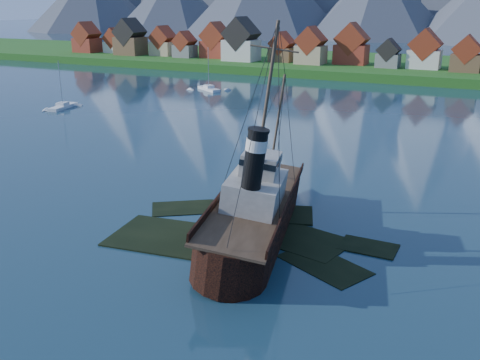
% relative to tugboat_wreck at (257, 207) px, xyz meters
% --- Properties ---
extents(ground, '(1400.00, 1400.00, 0.00)m').
position_rel_tugboat_wreck_xyz_m(ground, '(-2.56, -3.27, -3.13)').
color(ground, '#183344').
rests_on(ground, ground).
extents(shoal, '(31.71, 21.24, 1.14)m').
position_rel_tugboat_wreck_xyz_m(shoal, '(-0.79, -1.12, -3.48)').
color(shoal, black).
rests_on(shoal, ground).
extents(shore_bank, '(600.00, 80.00, 3.20)m').
position_rel_tugboat_wreck_xyz_m(shore_bank, '(-2.56, 166.73, -3.13)').
color(shore_bank, '#1A4A15').
rests_on(shore_bank, ground).
extents(seawall, '(600.00, 2.50, 2.00)m').
position_rel_tugboat_wreck_xyz_m(seawall, '(-2.56, 128.73, -3.13)').
color(seawall, '#3F3D38').
rests_on(seawall, ground).
extents(town, '(250.96, 16.69, 17.30)m').
position_rel_tugboat_wreck_xyz_m(town, '(-35.68, 148.92, 5.85)').
color(town, maroon).
rests_on(town, ground).
extents(tugboat_wreck, '(7.32, 31.52, 24.98)m').
position_rel_tugboat_wreck_xyz_m(tugboat_wreck, '(0.00, 0.00, 0.00)').
color(tugboat_wreck, black).
rests_on(tugboat_wreck, ground).
extents(sailboat_a, '(4.71, 10.36, 12.27)m').
position_rel_tugboat_wreck_xyz_m(sailboat_a, '(-75.63, 47.61, -2.86)').
color(sailboat_a, silver).
rests_on(sailboat_a, ground).
extents(sailboat_c, '(10.02, 7.78, 13.26)m').
position_rel_tugboat_wreck_xyz_m(sailboat_c, '(-57.43, 89.35, -2.83)').
color(sailboat_c, silver).
rests_on(sailboat_c, ground).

